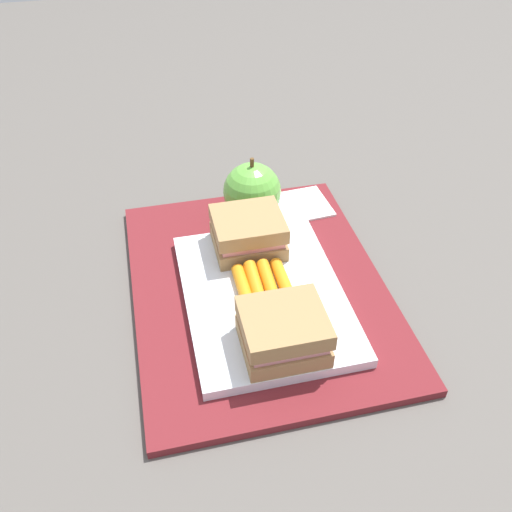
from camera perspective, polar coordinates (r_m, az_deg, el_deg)
name	(u,v)px	position (r m, az deg, el deg)	size (l,w,h in m)	color
ground_plane	(258,291)	(0.63, 0.26, -3.61)	(2.40, 2.40, 0.00)	#56514C
lunchbag_mat	(258,288)	(0.63, 0.26, -3.29)	(0.36, 0.28, 0.01)	maroon
food_tray	(264,296)	(0.60, 0.81, -4.15)	(0.23, 0.17, 0.01)	white
sandwich_half_left	(283,332)	(0.53, 2.85, -7.83)	(0.07, 0.08, 0.04)	#9E7A4C
sandwich_half_right	(248,233)	(0.64, -0.82, 2.45)	(0.07, 0.08, 0.04)	#9E7A4C
carrot_sticks_bundle	(264,288)	(0.59, 0.83, -3.33)	(0.08, 0.06, 0.02)	orange
apple	(252,191)	(0.70, -0.40, 6.71)	(0.07, 0.07, 0.09)	#66B742
paper_napkin	(302,205)	(0.74, 4.77, 5.30)	(0.07, 0.07, 0.00)	white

